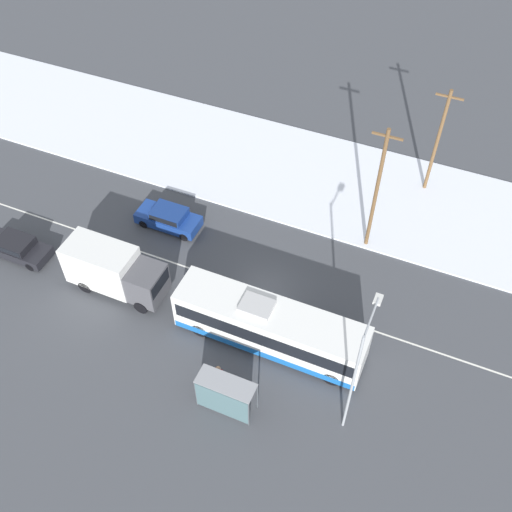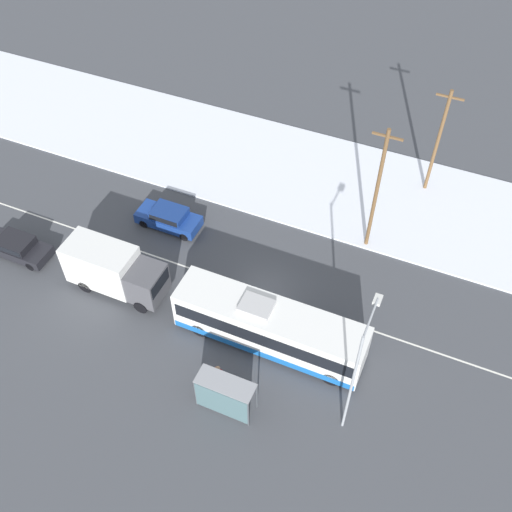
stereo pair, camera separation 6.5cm
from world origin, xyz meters
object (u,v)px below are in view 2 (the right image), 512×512
Objects in this scene: streetlamp at (357,366)px; parked_car_near_truck at (18,246)px; city_bus at (270,326)px; utility_pole_snowlot at (438,141)px; sedan_car at (169,217)px; utility_pole_roadside at (377,190)px; bus_shelter at (223,394)px; box_truck at (113,269)px; pedestrian_at_stop at (218,374)px.

parked_car_near_truck is at bearing 173.68° from streetlamp.
utility_pole_snowlot is (5.28, 16.76, 2.76)m from city_bus.
utility_pole_roadside is (12.87, 3.67, 4.08)m from sedan_car.
streetlamp is (15.44, -8.80, 4.34)m from sedan_car.
sedan_car is at bearing -144.78° from utility_pole_snowlot.
bus_shelter is at bearing -160.26° from streetlamp.
box_truck is at bearing 1.35° from parked_car_near_truck.
pedestrian_at_stop is at bearing -108.35° from utility_pole_snowlot.
pedestrian_at_stop is 21.75m from utility_pole_snowlot.
sedan_car is at bearing 150.31° from streetlamp.
city_bus is at bearing 0.18° from box_truck.
bus_shelter reaches higher than parked_car_near_truck.
box_truck is 16.71m from utility_pole_roadside.
utility_pole_roadside is (13.21, 9.74, 3.12)m from box_truck.
city_bus reaches higher than parked_car_near_truck.
streetlamp is at bearing -26.69° from city_bus.
box_truck is 6.15m from sedan_car.
streetlamp is at bearing -6.32° from parked_car_near_truck.
city_bus is 2.51× the size of sedan_car.
sedan_car is 0.47× the size of utility_pole_roadside.
box_truck reaches higher than sedan_car.
sedan_car is 1.03× the size of parked_car_near_truck.
box_truck is (-10.27, -0.03, 0.22)m from city_bus.
utility_pole_roadside is 1.14× the size of utility_pole_snowlot.
parked_car_near_truck is 23.23m from utility_pole_roadside.
city_bus is at bearing 0.67° from parked_car_near_truck.
bus_shelter is 15.39m from utility_pole_roadside.
streetlamp is at bearing 7.13° from pedestrian_at_stop.
city_bus is 1.18× the size of utility_pole_roadside.
sedan_car is 0.53× the size of utility_pole_snowlot.
streetlamp is 0.88× the size of utility_pole_roadside.
utility_pole_snowlot is (6.77, 20.41, 3.24)m from pedestrian_at_stop.
utility_pole_snowlot is (5.81, 21.70, 2.64)m from bus_shelter.
box_truck is at bearing -132.80° from utility_pole_snowlot.
city_bus is 11.63m from sedan_car.
box_truck is 2.01× the size of bus_shelter.
box_truck is at bearing -143.61° from utility_pole_roadside.
box_truck is at bearing 157.61° from pedestrian_at_stop.
bus_shelter is at bearing 130.57° from sedan_car.
sedan_car is 13.99m from utility_pole_roadside.
pedestrian_at_stop is at bearing -22.39° from box_truck.
parked_car_near_truck is (-17.65, -0.21, -0.78)m from city_bus.
parked_car_near_truck is 28.75m from utility_pole_snowlot.
streetlamp reaches higher than city_bus.
pedestrian_at_stop is at bearing -172.87° from streetlamp.
box_truck is 1.45× the size of parked_car_near_truck.
streetlamp is (5.52, -2.77, 3.60)m from city_bus.
sedan_car is 18.94m from utility_pole_snowlot.
pedestrian_at_stop is at bearing -12.02° from parked_car_near_truck.
parked_car_near_truck is 2.45× the size of pedestrian_at_stop.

